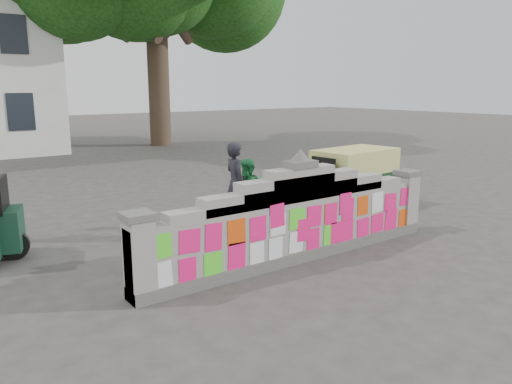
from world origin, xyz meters
TOP-DOWN VIEW (x-y plane):
  - ground at (0.00, 0.00)m, footprint 100.00×100.00m
  - parapet_wall at (-0.00, -0.01)m, footprint 6.48×0.44m
  - cyclist_bike at (-0.05, 1.93)m, footprint 1.99×0.94m
  - cyclist_rider at (-0.05, 1.93)m, footprint 0.50×0.68m
  - pedestrian at (0.58, 2.36)m, footprint 0.74×0.86m
  - rickshaw_right at (3.68, 2.13)m, footprint 2.79×1.48m

SIDE VIEW (x-z plane):
  - ground at x=0.00m, z-range 0.00..0.00m
  - cyclist_bike at x=-0.05m, z-range 0.00..1.01m
  - parapet_wall at x=0.00m, z-range -0.26..1.75m
  - pedestrian at x=0.58m, z-range 0.00..1.51m
  - rickshaw_right at x=3.68m, z-range 0.03..1.55m
  - cyclist_rider at x=-0.05m, z-range 0.00..1.71m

